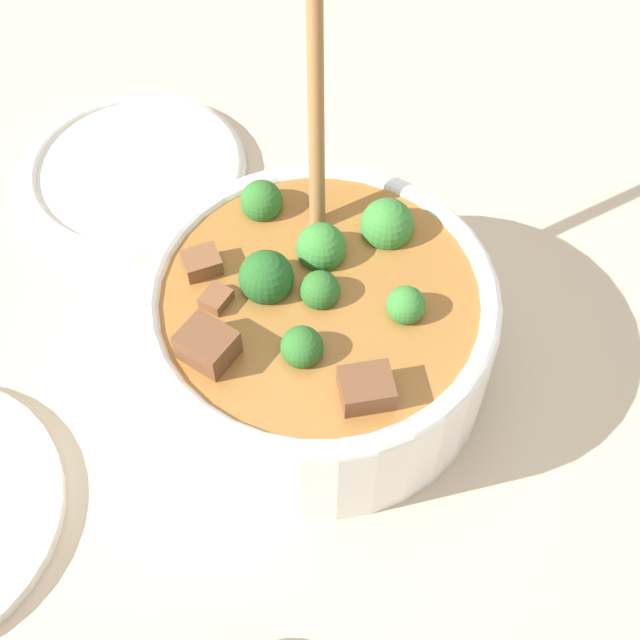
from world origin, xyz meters
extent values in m
plane|color=#C6B293|center=(0.00, 0.00, 0.00)|extent=(4.00, 4.00, 0.00)
cylinder|color=white|center=(0.00, 0.00, 0.05)|extent=(0.26, 0.26, 0.10)
torus|color=white|center=(0.00, 0.00, 0.10)|extent=(0.26, 0.26, 0.02)
cylinder|color=#9E662D|center=(0.00, 0.00, 0.07)|extent=(0.24, 0.24, 0.06)
sphere|color=#387F33|center=(0.03, 0.02, 0.11)|extent=(0.04, 0.04, 0.04)
cylinder|color=#6B9956|center=(0.03, 0.02, 0.08)|extent=(0.01, 0.01, 0.02)
sphere|color=#2D6B28|center=(0.00, 0.00, 0.10)|extent=(0.03, 0.03, 0.03)
cylinder|color=#6B9956|center=(0.00, 0.00, 0.08)|extent=(0.01, 0.01, 0.01)
sphere|color=#387F33|center=(0.08, 0.00, 0.11)|extent=(0.04, 0.04, 0.04)
cylinder|color=#6B9956|center=(0.08, 0.00, 0.08)|extent=(0.01, 0.01, 0.02)
sphere|color=#2D6B28|center=(-0.05, -0.02, 0.11)|extent=(0.03, 0.03, 0.03)
cylinder|color=#6B9956|center=(-0.05, -0.02, 0.08)|extent=(0.01, 0.01, 0.01)
sphere|color=#387F33|center=(0.03, -0.06, 0.11)|extent=(0.03, 0.03, 0.03)
cylinder|color=#6B9956|center=(0.03, -0.06, 0.09)|extent=(0.01, 0.01, 0.01)
sphere|color=#2D6B28|center=(0.04, 0.09, 0.11)|extent=(0.03, 0.03, 0.03)
cylinder|color=#6B9956|center=(0.04, 0.09, 0.08)|extent=(0.01, 0.01, 0.01)
sphere|color=#235B23|center=(-0.02, 0.04, 0.11)|extent=(0.04, 0.04, 0.04)
cylinder|color=#6B9956|center=(-0.02, 0.04, 0.08)|extent=(0.01, 0.01, 0.02)
cube|color=brown|center=(-0.05, 0.05, 0.10)|extent=(0.02, 0.02, 0.02)
cube|color=brown|center=(-0.09, 0.03, 0.11)|extent=(0.03, 0.04, 0.03)
cube|color=brown|center=(-0.04, -0.08, 0.10)|extent=(0.05, 0.04, 0.03)
cube|color=brown|center=(-0.04, 0.08, 0.10)|extent=(0.03, 0.03, 0.02)
ellipsoid|color=olive|center=(0.05, 0.04, 0.09)|extent=(0.04, 0.03, 0.01)
cylinder|color=olive|center=(0.08, 0.07, 0.20)|extent=(0.08, 0.07, 0.21)
cylinder|color=silver|center=(0.05, 0.27, 0.01)|extent=(0.21, 0.21, 0.01)
torus|color=silver|center=(0.05, 0.27, 0.01)|extent=(0.20, 0.20, 0.01)
camera|label=1|loc=(-0.29, -0.24, 0.61)|focal=50.00mm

